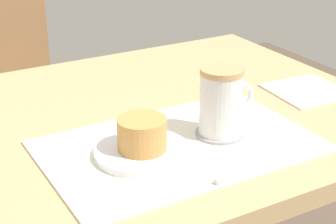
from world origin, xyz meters
name	(u,v)px	position (x,y,z in m)	size (l,w,h in m)	color
dining_table	(117,165)	(0.00, 0.00, 0.66)	(1.07, 0.74, 0.76)	tan
wooden_chair	(2,117)	(-0.06, 0.72, 0.49)	(0.43, 0.43, 0.89)	#997047
placemat	(180,146)	(0.05, -0.15, 0.76)	(0.46, 0.30, 0.00)	silver
pastry_plate	(142,152)	(-0.02, -0.15, 0.77)	(0.16, 0.16, 0.01)	white
pastry	(142,134)	(-0.02, -0.15, 0.80)	(0.08, 0.08, 0.05)	tan
coffee_coaster	(219,133)	(0.13, -0.15, 0.76)	(0.09, 0.09, 0.01)	#99999E
coffee_mug	(222,101)	(0.14, -0.15, 0.82)	(0.11, 0.07, 0.12)	white
teaspoon	(244,168)	(0.09, -0.28, 0.76)	(0.01, 0.01, 0.13)	silver
paper_napkin	(307,91)	(0.42, -0.07, 0.76)	(0.15, 0.15, 0.00)	silver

